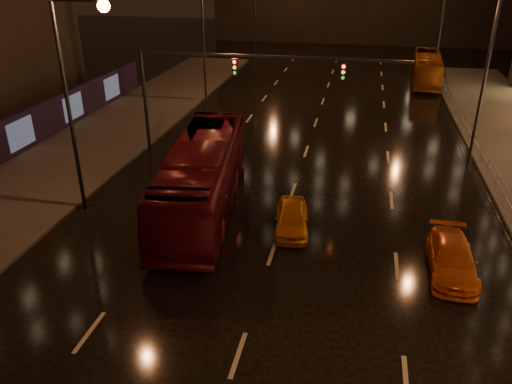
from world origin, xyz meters
TOP-DOWN VIEW (x-y plane):
  - ground at (0.00, 20.00)m, footprint 140.00×140.00m
  - sidewalk_left at (-13.50, 15.00)m, footprint 7.00×70.00m
  - traffic_signal at (-5.06, 20.00)m, footprint 15.31×0.32m
  - railing_right at (10.20, 18.00)m, footprint 0.05×56.00m
  - bus_red at (-4.00, 13.34)m, footprint 4.43×12.33m
  - bus_curb at (9.00, 42.59)m, footprint 3.08×10.26m
  - taxi_near at (0.50, 12.00)m, footprint 1.87×3.72m
  - taxi_far at (6.98, 10.00)m, footprint 1.77×4.19m

SIDE VIEW (x-z plane):
  - ground at x=0.00m, z-range 0.00..0.00m
  - sidewalk_left at x=-13.50m, z-range 0.00..0.15m
  - taxi_far at x=6.98m, z-range 0.00..1.21m
  - taxi_near at x=0.50m, z-range 0.00..1.22m
  - railing_right at x=10.20m, z-range 0.40..1.40m
  - bus_curb at x=9.00m, z-range 0.00..2.82m
  - bus_red at x=-4.00m, z-range 0.00..3.36m
  - traffic_signal at x=-5.06m, z-range 1.64..7.84m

